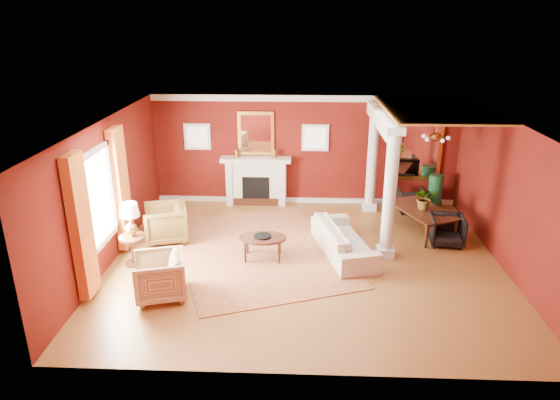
{
  "coord_description": "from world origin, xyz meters",
  "views": [
    {
      "loc": [
        -0.13,
        -9.31,
        4.83
      ],
      "look_at": [
        -0.54,
        0.53,
        1.15
      ],
      "focal_mm": 32.0,
      "sensor_mm": 36.0,
      "label": 1
    }
  ],
  "objects_px": {
    "side_table": "(131,225)",
    "coffee_table": "(263,239)",
    "armchair_leopard": "(165,221)",
    "sofa": "(345,235)",
    "dining_table": "(423,214)",
    "armchair_stripe": "(159,274)"
  },
  "relations": [
    {
      "from": "armchair_leopard",
      "to": "coffee_table",
      "type": "height_order",
      "value": "armchair_leopard"
    },
    {
      "from": "side_table",
      "to": "dining_table",
      "type": "bearing_deg",
      "value": 16.63
    },
    {
      "from": "sofa",
      "to": "side_table",
      "type": "xyz_separation_m",
      "value": [
        -4.33,
        -0.67,
        0.44
      ]
    },
    {
      "from": "armchair_stripe",
      "to": "sofa",
      "type": "bearing_deg",
      "value": 103.54
    },
    {
      "from": "side_table",
      "to": "dining_table",
      "type": "xyz_separation_m",
      "value": [
        6.24,
        1.86,
        -0.4
      ]
    },
    {
      "from": "coffee_table",
      "to": "armchair_leopard",
      "type": "bearing_deg",
      "value": 160.32
    },
    {
      "from": "coffee_table",
      "to": "side_table",
      "type": "distance_m",
      "value": 2.67
    },
    {
      "from": "coffee_table",
      "to": "dining_table",
      "type": "height_order",
      "value": "dining_table"
    },
    {
      "from": "armchair_leopard",
      "to": "side_table",
      "type": "relative_size",
      "value": 0.7
    },
    {
      "from": "sofa",
      "to": "side_table",
      "type": "relative_size",
      "value": 1.68
    },
    {
      "from": "coffee_table",
      "to": "side_table",
      "type": "height_order",
      "value": "side_table"
    },
    {
      "from": "sofa",
      "to": "dining_table",
      "type": "bearing_deg",
      "value": -72.26
    },
    {
      "from": "dining_table",
      "to": "coffee_table",
      "type": "bearing_deg",
      "value": 89.81
    },
    {
      "from": "armchair_leopard",
      "to": "dining_table",
      "type": "relative_size",
      "value": 0.56
    },
    {
      "from": "sofa",
      "to": "armchair_leopard",
      "type": "bearing_deg",
      "value": 68.88
    },
    {
      "from": "sofa",
      "to": "armchair_leopard",
      "type": "distance_m",
      "value": 3.99
    },
    {
      "from": "coffee_table",
      "to": "side_table",
      "type": "xyz_separation_m",
      "value": [
        -2.62,
        -0.35,
        0.42
      ]
    },
    {
      "from": "sofa",
      "to": "side_table",
      "type": "distance_m",
      "value": 4.41
    },
    {
      "from": "sofa",
      "to": "coffee_table",
      "type": "xyz_separation_m",
      "value": [
        -1.72,
        -0.33,
        0.02
      ]
    },
    {
      "from": "sofa",
      "to": "dining_table",
      "type": "height_order",
      "value": "dining_table"
    },
    {
      "from": "coffee_table",
      "to": "dining_table",
      "type": "xyz_separation_m",
      "value": [
        3.62,
        1.51,
        0.01
      ]
    },
    {
      "from": "side_table",
      "to": "coffee_table",
      "type": "bearing_deg",
      "value": 7.59
    }
  ]
}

